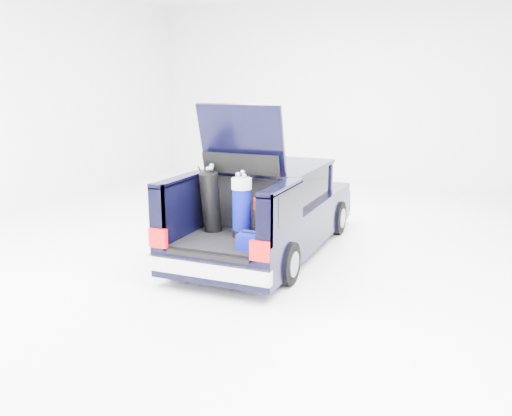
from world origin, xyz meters
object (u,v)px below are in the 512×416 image
at_px(red_suitcase, 267,220).
at_px(blue_duffel, 255,241).
at_px(black_golf_bag, 211,202).
at_px(car, 270,210).
at_px(blue_golf_bag, 242,207).

xyz_separation_m(red_suitcase, blue_duffel, (0.00, -0.44, -0.19)).
bearing_deg(black_golf_bag, red_suitcase, -2.12).
relative_size(car, blue_golf_bag, 4.84).
distance_m(car, black_golf_bag, 1.43).
xyz_separation_m(car, blue_golf_bag, (0.10, -1.38, 0.36)).
bearing_deg(car, black_golf_bag, -107.92).
distance_m(black_golf_bag, blue_golf_bag, 0.53).
height_order(car, black_golf_bag, car).
relative_size(red_suitcase, blue_duffel, 1.40).
bearing_deg(red_suitcase, black_golf_bag, 149.03).
bearing_deg(blue_golf_bag, car, 84.46).
height_order(red_suitcase, black_golf_bag, black_golf_bag).
bearing_deg(red_suitcase, car, 84.72).
height_order(red_suitcase, blue_golf_bag, blue_golf_bag).
xyz_separation_m(black_golf_bag, blue_golf_bag, (0.53, -0.07, -0.02)).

